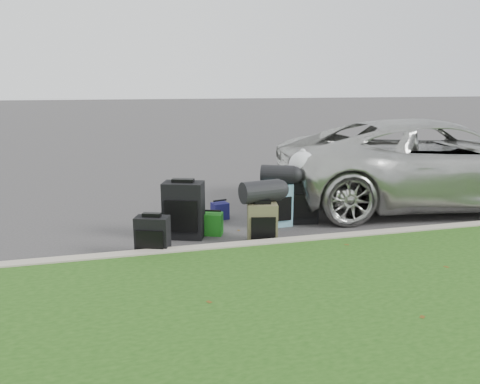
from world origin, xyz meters
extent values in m
plane|color=#383535|center=(0.00, 0.00, 0.00)|extent=(120.00, 120.00, 0.00)
cube|color=#9E937F|center=(0.00, -1.00, 0.07)|extent=(120.00, 0.18, 0.15)
imported|color=#B7B7B2|center=(3.67, 0.62, 0.78)|extent=(5.98, 3.45, 1.57)
cube|color=black|center=(-1.52, -0.79, 0.27)|extent=(0.48, 0.37, 0.53)
cube|color=black|center=(-1.02, -0.12, 0.41)|extent=(0.65, 0.52, 0.82)
cube|color=#434129|center=(0.01, -0.63, 0.28)|extent=(0.45, 0.33, 0.56)
cube|color=#5B8EA7|center=(0.45, 0.09, 0.34)|extent=(0.49, 0.31, 0.68)
cube|color=black|center=(0.92, 0.15, 0.35)|extent=(0.50, 0.34, 0.70)
cube|color=#1A6D18|center=(-0.59, -0.10, 0.16)|extent=(0.35, 0.32, 0.32)
cube|color=#191854|center=(-0.32, 0.66, 0.14)|extent=(0.29, 0.25, 0.28)
cylinder|color=black|center=(0.02, -0.53, 0.72)|extent=(0.62, 0.40, 0.31)
cylinder|color=black|center=(0.48, 0.11, 0.82)|extent=(0.58, 0.48, 0.29)
sphere|color=silver|center=(0.92, 0.19, 0.92)|extent=(0.44, 0.44, 0.44)
camera|label=1|loc=(-1.85, -6.63, 2.20)|focal=35.00mm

